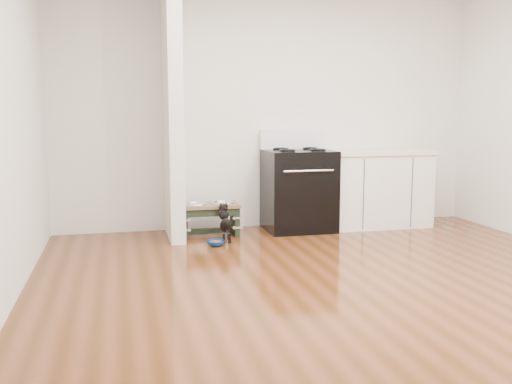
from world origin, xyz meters
name	(u,v)px	position (x,y,z in m)	size (l,w,h in m)	color
ground	(352,286)	(0.00, 0.00, 0.00)	(5.00, 5.00, 0.00)	#49250D
room_shell	(357,76)	(0.00, 0.00, 1.62)	(5.00, 5.00, 5.00)	silver
partition_wall	(173,112)	(-1.18, 2.10, 1.35)	(0.15, 0.80, 2.70)	silver
oven_range	(299,189)	(0.25, 2.16, 0.48)	(0.76, 0.69, 1.14)	black
cabinet_run	(376,188)	(1.23, 2.18, 0.45)	(1.24, 0.64, 0.91)	white
dog_feeder	(210,213)	(-0.80, 2.08, 0.25)	(0.65, 0.35, 0.37)	black
puppy	(225,221)	(-0.68, 1.78, 0.22)	(0.11, 0.33, 0.39)	black
floor_bowl	(216,243)	(-0.81, 1.58, 0.03)	(0.21, 0.21, 0.06)	navy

